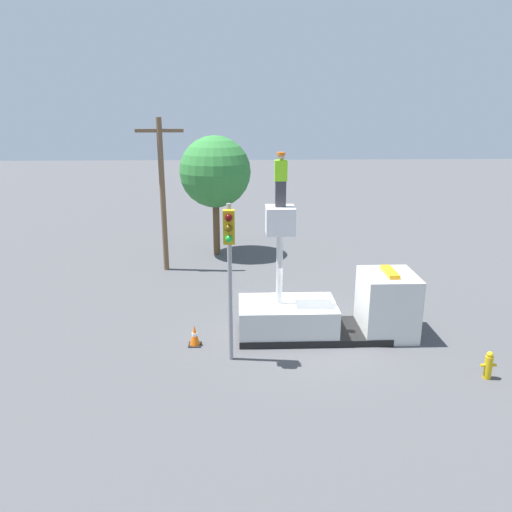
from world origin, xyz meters
name	(u,v)px	position (x,y,z in m)	size (l,w,h in m)	color
ground_plane	(312,335)	(0.00, 0.00, 0.00)	(120.00, 120.00, 0.00)	#4C4C4F
bucket_truck	(332,310)	(0.65, 0.00, 0.91)	(6.10, 2.08, 4.60)	black
worker	(281,180)	(-1.20, 0.00, 5.47)	(0.40, 0.26, 1.75)	#38383D
traffic_light_pole	(229,253)	(-2.85, -1.80, 3.56)	(0.34, 0.57, 5.03)	gray
fire_hydrant	(488,365)	(4.74, -3.11, 0.42)	(0.47, 0.23, 0.87)	gold
traffic_cone_rear	(195,336)	(-4.09, -0.65, 0.35)	(0.42, 0.42, 0.73)	black
tree_left_bg	(215,172)	(-3.76, 10.26, 4.43)	(3.73, 3.73, 6.32)	brown
utility_pole	(162,190)	(-6.14, 7.59, 3.95)	(2.20, 0.26, 7.27)	brown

